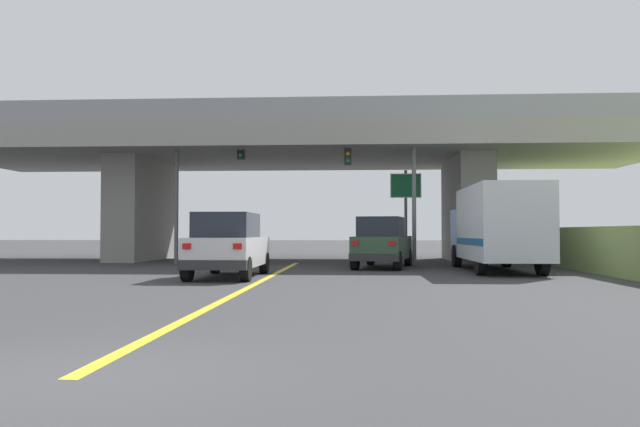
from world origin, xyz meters
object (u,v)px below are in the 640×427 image
traffic_signal_nearside (391,178)px  traffic_signal_farside (198,175)px  suv_lead (228,245)px  suv_crossing (383,242)px  box_truck (497,227)px  highway_sign (406,195)px

traffic_signal_nearside → traffic_signal_farside: traffic_signal_farside is taller
suv_lead → traffic_signal_farside: traffic_signal_farside is taller
suv_lead → suv_crossing: (5.06, 5.59, -0.00)m
box_truck → highway_sign: bearing=112.5°
traffic_signal_farside → highway_sign: 9.65m
suv_crossing → box_truck: bearing=-16.4°
suv_lead → suv_crossing: size_ratio=0.96×
traffic_signal_farside → highway_sign: traffic_signal_farside is taller
suv_lead → traffic_signal_nearside: bearing=54.8°
box_truck → highway_sign: size_ratio=1.68×
suv_crossing → traffic_signal_farside: 8.93m
suv_crossing → traffic_signal_nearside: bearing=89.2°
box_truck → suv_crossing: bearing=152.8°
suv_crossing → traffic_signal_farside: bearing=174.2°
box_truck → highway_sign: highway_sign is taller
traffic_signal_nearside → suv_crossing: bearing=-101.6°
traffic_signal_farside → box_truck: bearing=-20.4°
suv_lead → box_truck: size_ratio=0.65×
suv_crossing → traffic_signal_nearside: (0.46, 2.25, 2.79)m
suv_lead → box_truck: bearing=21.1°
suv_crossing → box_truck: (4.05, -2.08, 0.59)m
suv_lead → traffic_signal_farside: bearing=110.6°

